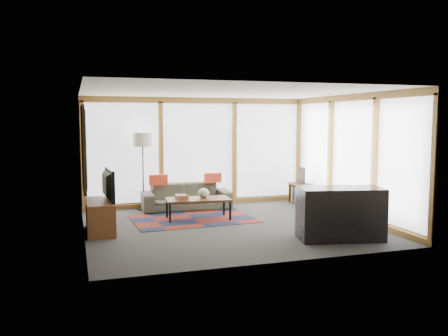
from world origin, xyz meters
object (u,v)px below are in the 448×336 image
object	(u,v)px
coffee_table	(198,209)
bookshelf	(314,198)
bar_counter	(340,214)
floor_lamp	(143,171)
tv_console	(100,216)
television	(104,185)
sofa	(186,197)

from	to	relation	value
coffee_table	bookshelf	xyz separation A→B (m)	(2.88, 0.32, 0.03)
bookshelf	bar_counter	distance (m)	2.85
floor_lamp	coffee_table	xyz separation A→B (m)	(0.93, -1.44, -0.67)
tv_console	television	world-z (taller)	television
television	bar_counter	distance (m)	4.29
tv_console	coffee_table	bearing A→B (deg)	15.26
bar_counter	coffee_table	bearing A→B (deg)	141.78
television	bar_counter	world-z (taller)	television
coffee_table	television	distance (m)	2.10
bookshelf	tv_console	bearing A→B (deg)	-169.96
television	bar_counter	xyz separation A→B (m)	(3.86, -1.82, -0.42)
sofa	bar_counter	world-z (taller)	bar_counter
coffee_table	bar_counter	world-z (taller)	bar_counter
floor_lamp	television	size ratio (longest dim) A/B	1.76
sofa	bar_counter	xyz separation A→B (m)	(1.91, -3.53, 0.16)
bookshelf	tv_console	distance (m)	4.96
bookshelf	television	world-z (taller)	television
floor_lamp	bookshelf	distance (m)	4.02
sofa	coffee_table	distance (m)	1.17
television	floor_lamp	bearing A→B (deg)	-29.97
sofa	coffee_table	xyz separation A→B (m)	(-0.02, -1.17, -0.08)
coffee_table	tv_console	distance (m)	2.08
coffee_table	bar_counter	size ratio (longest dim) A/B	0.92
bookshelf	tv_console	xyz separation A→B (m)	(-4.89, -0.86, 0.04)
bookshelf	tv_console	world-z (taller)	tv_console
floor_lamp	coffee_table	distance (m)	1.84
floor_lamp	tv_console	xyz separation A→B (m)	(-1.08, -1.99, -0.60)
sofa	coffee_table	bearing A→B (deg)	-89.07
floor_lamp	bar_counter	bearing A→B (deg)	-53.06
coffee_table	tv_console	world-z (taller)	tv_console
sofa	bookshelf	bearing A→B (deg)	-14.64
floor_lamp	television	world-z (taller)	floor_lamp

